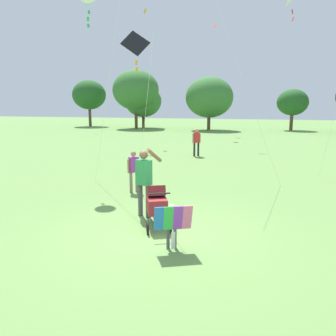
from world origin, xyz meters
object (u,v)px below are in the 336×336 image
object	(u,v)px
kite_blue_high	(289,3)
person_couple_left	(196,140)
person_sitting_far	(134,168)
person_adult_flyer	(144,177)
stroller	(157,203)
child_with_butterfly_kite	(172,222)
kite_adult_black	(136,48)

from	to	relation	value
kite_blue_high	person_couple_left	xyz separation A→B (m)	(-4.18, 6.15, -5.18)
person_sitting_far	person_couple_left	world-z (taller)	person_couple_left
person_adult_flyer	stroller	bearing A→B (deg)	-50.17
person_couple_left	person_adult_flyer	bearing A→B (deg)	-86.20
person_adult_flyer	person_sitting_far	size ratio (longest dim) A/B	1.32
child_with_butterfly_kite	stroller	xyz separation A→B (m)	(-0.68, 1.10, 0.02)
child_with_butterfly_kite	stroller	size ratio (longest dim) A/B	0.88
person_adult_flyer	kite_blue_high	xyz separation A→B (m)	(3.48, 4.39, 5.05)
person_adult_flyer	kite_adult_black	distance (m)	4.50
person_adult_flyer	person_couple_left	world-z (taller)	person_adult_flyer
person_adult_flyer	kite_blue_high	size ratio (longest dim) A/B	0.27
kite_blue_high	person_sitting_far	size ratio (longest dim) A/B	4.92
stroller	person_couple_left	distance (m)	11.27
person_adult_flyer	kite_adult_black	world-z (taller)	kite_adult_black
kite_adult_black	person_couple_left	world-z (taller)	kite_adult_black
person_adult_flyer	person_couple_left	size ratio (longest dim) A/B	1.17
kite_blue_high	stroller	bearing A→B (deg)	-120.18
person_adult_flyer	person_couple_left	xyz separation A→B (m)	(-0.70, 10.54, -0.13)
kite_blue_high	person_sitting_far	distance (m)	7.36
person_sitting_far	person_couple_left	size ratio (longest dim) A/B	0.88
child_with_butterfly_kite	kite_adult_black	world-z (taller)	kite_adult_black
stroller	person_couple_left	bearing A→B (deg)	96.35
kite_adult_black	stroller	bearing A→B (deg)	-61.96
kite_blue_high	person_couple_left	bearing A→B (deg)	124.18
stroller	person_couple_left	xyz separation A→B (m)	(-1.24, 11.19, 0.32)
stroller	kite_adult_black	xyz separation A→B (m)	(-1.67, 3.14, 4.02)
child_with_butterfly_kite	person_couple_left	bearing A→B (deg)	98.88
stroller	person_couple_left	size ratio (longest dim) A/B	0.71
kite_adult_black	person_couple_left	size ratio (longest dim) A/B	3.34
child_with_butterfly_kite	kite_blue_high	xyz separation A→B (m)	(2.26, 6.15, 5.51)
kite_blue_high	person_couple_left	world-z (taller)	kite_blue_high
person_couple_left	kite_adult_black	bearing A→B (deg)	-93.04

